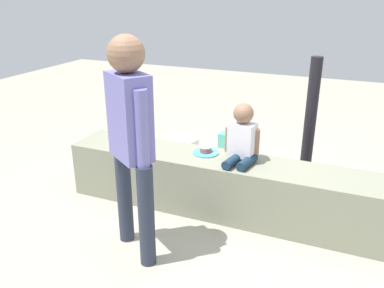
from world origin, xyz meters
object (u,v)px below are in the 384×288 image
(child_seated, at_px, (242,137))
(water_bottle_far_side, at_px, (228,171))
(water_bottle_near_gift, at_px, (303,160))
(cake_box_white, at_px, (180,145))
(handbag_black_leather, at_px, (313,191))
(adult_standing, at_px, (130,131))
(gift_bag, at_px, (228,144))
(cake_plate, at_px, (206,151))
(party_cup_red, at_px, (250,178))

(child_seated, bearing_deg, water_bottle_far_side, 115.51)
(child_seated, height_order, water_bottle_near_gift, child_seated)
(cake_box_white, height_order, handbag_black_leather, handbag_black_leather)
(cake_box_white, distance_m, handbag_black_leather, 1.74)
(water_bottle_near_gift, relative_size, water_bottle_far_side, 0.95)
(adult_standing, relative_size, gift_bag, 5.19)
(cake_plate, xyz_separation_m, water_bottle_far_side, (0.04, 0.56, -0.42))
(water_bottle_far_side, xyz_separation_m, party_cup_red, (0.24, -0.03, -0.03))
(water_bottle_near_gift, xyz_separation_m, water_bottle_far_side, (-0.65, -0.57, 0.00))
(adult_standing, bearing_deg, handbag_black_leather, 47.70)
(handbag_black_leather, bearing_deg, gift_bag, 143.24)
(cake_box_white, bearing_deg, child_seated, -46.16)
(cake_plate, height_order, water_bottle_far_side, cake_plate)
(child_seated, height_order, water_bottle_far_side, child_seated)
(water_bottle_far_side, bearing_deg, cake_box_white, 147.52)
(water_bottle_far_side, bearing_deg, handbag_black_leather, -12.21)
(adult_standing, xyz_separation_m, gift_bag, (0.06, 2.00, -0.81))
(adult_standing, bearing_deg, water_bottle_near_gift, 65.25)
(cake_plate, height_order, water_bottle_near_gift, cake_plate)
(child_seated, distance_m, gift_bag, 1.42)
(gift_bag, bearing_deg, water_bottle_near_gift, -2.16)
(cake_plate, distance_m, water_bottle_near_gift, 1.39)
(party_cup_red, relative_size, cake_box_white, 0.35)
(child_seated, xyz_separation_m, cake_plate, (-0.33, 0.04, -0.19))
(adult_standing, height_order, water_bottle_near_gift, adult_standing)
(cake_plate, height_order, gift_bag, cake_plate)
(water_bottle_near_gift, distance_m, water_bottle_far_side, 0.87)
(water_bottle_far_side, bearing_deg, gift_bag, 108.25)
(cake_plate, relative_size, water_bottle_near_gift, 1.23)
(water_bottle_far_side, relative_size, handbag_black_leather, 0.54)
(gift_bag, distance_m, party_cup_red, 0.77)
(cake_plate, bearing_deg, handbag_black_leather, 23.09)
(water_bottle_near_gift, bearing_deg, party_cup_red, -124.87)
(handbag_black_leather, bearing_deg, cake_box_white, 157.52)
(cake_plate, relative_size, cake_box_white, 0.67)
(cake_plate, bearing_deg, water_bottle_near_gift, 58.62)
(adult_standing, height_order, cake_box_white, adult_standing)
(adult_standing, relative_size, cake_plate, 6.94)
(gift_bag, distance_m, water_bottle_far_side, 0.63)
(cake_plate, bearing_deg, party_cup_red, 62.88)
(water_bottle_far_side, height_order, party_cup_red, water_bottle_far_side)
(adult_standing, xyz_separation_m, water_bottle_far_side, (0.25, 1.40, -0.85))
(gift_bag, distance_m, handbag_black_leather, 1.31)
(child_seated, distance_m, cake_box_white, 1.63)
(child_seated, xyz_separation_m, gift_bag, (-0.49, 1.21, -0.57))
(child_seated, xyz_separation_m, adult_standing, (-0.54, -0.79, 0.24))
(water_bottle_far_side, xyz_separation_m, cake_box_white, (-0.75, 0.48, -0.02))
(party_cup_red, bearing_deg, adult_standing, -109.70)
(cake_plate, relative_size, party_cup_red, 1.94)
(cake_box_white, bearing_deg, water_bottle_near_gift, 3.55)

